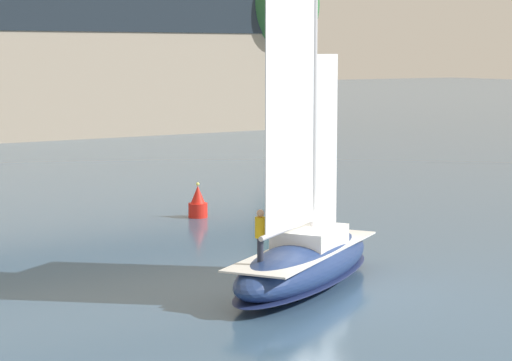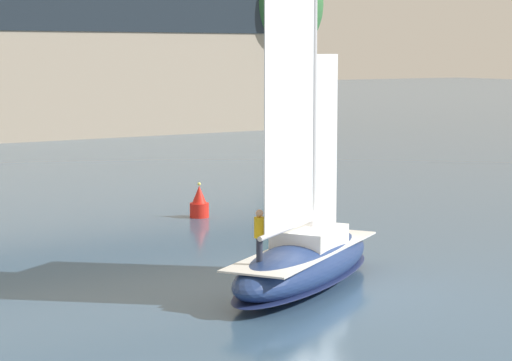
% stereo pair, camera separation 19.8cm
% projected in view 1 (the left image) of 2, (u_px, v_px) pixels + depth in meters
% --- Properties ---
extents(ground_plane, '(400.00, 400.00, 0.00)m').
position_uv_depth(ground_plane, '(304.00, 287.00, 33.60)').
color(ground_plane, '#385675').
extents(waterfront_building, '(39.40, 15.70, 21.35)m').
position_uv_depth(waterfront_building, '(92.00, 23.00, 97.32)').
color(waterfront_building, tan).
rests_on(waterfront_building, ground).
extents(tree_shore_left, '(8.80, 8.80, 18.12)m').
position_uv_depth(tree_shore_left, '(277.00, 5.00, 102.42)').
color(tree_shore_left, '#4C3828').
rests_on(tree_shore_left, ground).
extents(sailboat_main, '(9.53, 7.30, 13.13)m').
position_uv_depth(sailboat_main, '(305.00, 257.00, 33.48)').
color(sailboat_main, navy).
rests_on(sailboat_main, ground).
extents(channel_buoy, '(0.92, 0.92, 1.69)m').
position_uv_depth(channel_buoy, '(198.00, 204.00, 47.74)').
color(channel_buoy, red).
rests_on(channel_buoy, ground).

